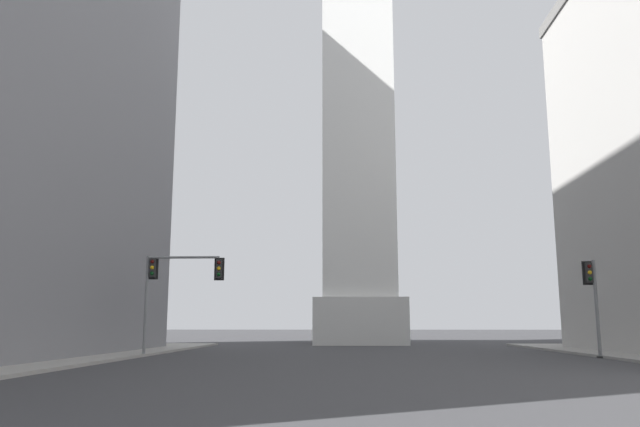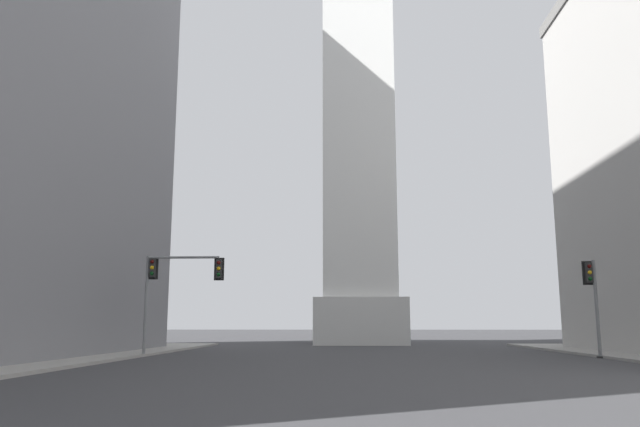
% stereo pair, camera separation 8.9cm
% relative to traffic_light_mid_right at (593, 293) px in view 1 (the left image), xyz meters
% --- Properties ---
extents(traffic_light_mid_right, '(0.77, 0.51, 5.30)m').
position_rel_traffic_light_mid_right_xyz_m(traffic_light_mid_right, '(0.00, 0.00, 0.00)').
color(traffic_light_mid_right, slate).
rests_on(traffic_light_mid_right, ground_plane).
extents(traffic_light_mid_left, '(4.65, 0.52, 5.73)m').
position_rel_traffic_light_mid_right_xyz_m(traffic_light_mid_left, '(-23.55, 0.76, 0.86)').
color(traffic_light_mid_left, slate).
rests_on(traffic_light_mid_left, ground_plane).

